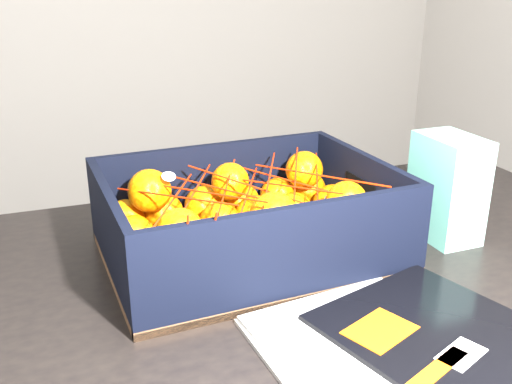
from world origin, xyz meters
name	(u,v)px	position (x,y,z in m)	size (l,w,h in m)	color
table	(304,347)	(0.20, 0.01, 0.65)	(1.24, 0.86, 0.75)	black
magazine_stack	(407,356)	(0.23, -0.18, 0.76)	(0.33, 0.32, 0.02)	silver
produce_crate	(248,229)	(0.17, 0.12, 0.79)	(0.40, 0.30, 0.13)	#8E5B41
clementine_heap	(246,223)	(0.16, 0.12, 0.80)	(0.38, 0.28, 0.11)	orange
mesh_net	(245,189)	(0.16, 0.11, 0.86)	(0.33, 0.27, 0.09)	red
retail_carton	(447,188)	(0.47, 0.06, 0.83)	(0.07, 0.11, 0.16)	white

